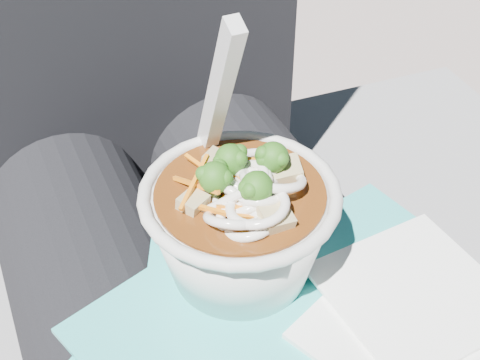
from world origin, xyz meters
name	(u,v)px	position (x,y,z in m)	size (l,w,h in m)	color
lap	(233,343)	(0.00, 0.00, 0.53)	(0.31, 0.48, 0.15)	black
person_body	(191,246)	(0.00, 0.09, 0.56)	(0.34, 0.94, 1.00)	black
plastic_bag	(255,331)	(-0.01, -0.05, 0.62)	(0.30, 0.29, 0.01)	#29AEAC
napkins	(422,317)	(0.10, -0.09, 0.63)	(0.18, 0.18, 0.01)	white
udon_bowl	(241,219)	(0.01, 0.00, 0.67)	(0.16, 0.16, 0.19)	silver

